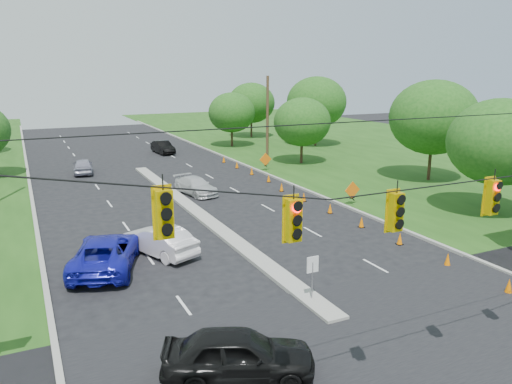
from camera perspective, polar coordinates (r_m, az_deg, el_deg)
ground at (r=17.65m, az=17.29°, el=-19.74°), size 160.00×160.00×0.00m
grass_right at (r=51.58m, az=27.01°, el=1.58°), size 40.00×160.00×0.06m
cross_street at (r=17.65m, az=17.29°, el=-19.74°), size 160.00×14.00×0.02m
curb_left at (r=41.62m, az=-24.24°, el=-0.74°), size 0.25×110.00×0.16m
curb_right at (r=46.42m, az=1.42°, el=1.90°), size 0.25×110.00×0.16m
median at (r=34.55m, az=-6.81°, el=-2.39°), size 1.00×34.00×0.18m
median_sign at (r=21.16m, az=6.48°, el=-8.83°), size 0.55×0.06×2.05m
signal_span at (r=14.83m, az=21.12°, el=-5.24°), size 25.60×0.32×9.00m
utility_pole_far_right at (r=51.22m, az=1.32°, el=8.12°), size 0.28×0.28×9.00m
cone_0 at (r=24.86m, az=26.93°, el=-9.56°), size 0.32×0.32×0.70m
cone_1 at (r=26.92m, az=21.06°, el=-7.20°), size 0.32×0.32×0.70m
cone_2 at (r=29.26m, az=16.12°, el=-5.14°), size 0.32×0.32×0.70m
cone_3 at (r=31.81m, az=11.97°, el=-3.36°), size 0.32×0.32×0.70m
cone_4 at (r=34.53m, az=8.46°, el=-1.85°), size 0.32×0.32×0.70m
cone_5 at (r=37.37m, az=5.49°, el=-0.55°), size 0.32×0.32×0.70m
cone_6 at (r=40.32m, az=2.94°, el=0.56°), size 0.32×0.32×0.70m
cone_7 at (r=43.62m, az=1.45°, el=1.59°), size 0.32×0.32×0.70m
cone_8 at (r=46.70m, az=-0.49°, el=2.41°), size 0.32×0.32×0.70m
cone_9 at (r=49.84m, az=-2.20°, el=3.13°), size 0.32×0.32×0.70m
cone_10 at (r=53.02m, az=-3.70°, el=3.76°), size 0.32×0.32×0.70m
work_sign_1 at (r=36.56m, az=10.95°, el=0.13°), size 1.27×0.58×1.37m
work_sign_2 at (r=48.28m, az=1.10°, el=3.68°), size 1.27×0.58×1.37m
tree_7 at (r=36.58m, az=26.09°, el=5.15°), size 6.72×6.72×7.84m
tree_8 at (r=46.12m, az=19.62°, el=8.04°), size 7.56×7.56×8.82m
tree_9 at (r=52.04m, az=5.29°, el=7.97°), size 5.88×5.88×6.86m
tree_10 at (r=64.61m, az=6.93°, el=10.16°), size 7.56×7.56×8.82m
tree_11 at (r=72.39m, az=-0.54°, el=10.15°), size 6.72×6.72×7.84m
tree_12 at (r=63.63m, az=-2.80°, el=9.07°), size 5.88×5.88×6.86m
black_sedan at (r=16.58m, az=-2.03°, el=-18.05°), size 5.23×3.70×1.65m
white_sedan at (r=27.02m, az=-10.92°, el=-5.47°), size 3.31×4.95×1.54m
blue_pickup at (r=25.74m, az=-16.82°, el=-6.65°), size 4.60×6.63×1.68m
silver_car_far at (r=39.59m, az=-6.92°, el=0.70°), size 2.74×4.88×1.34m
silver_car_oncoming at (r=49.86m, az=-19.17°, el=2.81°), size 2.20×4.43×1.45m
dark_car_receding at (r=59.68m, az=-10.60°, el=5.05°), size 1.93×4.58×1.47m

